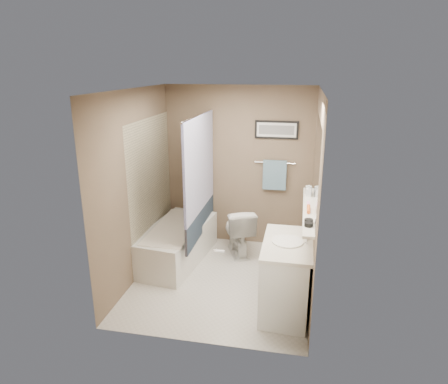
% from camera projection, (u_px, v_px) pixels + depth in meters
% --- Properties ---
extents(ground, '(2.50, 2.50, 0.00)m').
position_uv_depth(ground, '(222.00, 280.00, 5.18)').
color(ground, beige).
rests_on(ground, ground).
extents(ceiling, '(2.20, 2.50, 0.04)m').
position_uv_depth(ceiling, '(221.00, 91.00, 4.46)').
color(ceiling, white).
rests_on(ceiling, wall_back).
extents(wall_back, '(2.20, 0.04, 2.40)m').
position_uv_depth(wall_back, '(238.00, 167.00, 5.97)').
color(wall_back, brown).
rests_on(wall_back, ground).
extents(wall_front, '(2.20, 0.04, 2.40)m').
position_uv_depth(wall_front, '(195.00, 231.00, 3.67)').
color(wall_front, brown).
rests_on(wall_front, ground).
extents(wall_left, '(0.04, 2.50, 2.40)m').
position_uv_depth(wall_left, '(138.00, 187.00, 5.02)').
color(wall_left, brown).
rests_on(wall_left, ground).
extents(wall_right, '(0.04, 2.50, 2.40)m').
position_uv_depth(wall_right, '(313.00, 197.00, 4.62)').
color(wall_right, brown).
rests_on(wall_right, ground).
extents(tile_surround, '(0.02, 1.55, 2.00)m').
position_uv_depth(tile_surround, '(152.00, 190.00, 5.55)').
color(tile_surround, tan).
rests_on(tile_surround, wall_left).
extents(curtain_rod, '(0.02, 1.55, 0.02)m').
position_uv_depth(curtain_rod, '(199.00, 115.00, 5.10)').
color(curtain_rod, silver).
rests_on(curtain_rod, wall_left).
extents(curtain_upper, '(0.03, 1.45, 1.28)m').
position_uv_depth(curtain_upper, '(200.00, 165.00, 5.30)').
color(curtain_upper, silver).
rests_on(curtain_upper, curtain_rod).
extents(curtain_lower, '(0.03, 1.45, 0.36)m').
position_uv_depth(curtain_lower, '(201.00, 222.00, 5.55)').
color(curtain_lower, '#233242').
rests_on(curtain_lower, curtain_rod).
extents(mirror, '(0.02, 1.60, 1.00)m').
position_uv_depth(mirror, '(317.00, 165.00, 4.35)').
color(mirror, silver).
rests_on(mirror, wall_right).
extents(shelf, '(0.12, 1.60, 0.03)m').
position_uv_depth(shelf, '(308.00, 209.00, 4.51)').
color(shelf, silver).
rests_on(shelf, wall_right).
extents(towel_bar, '(0.60, 0.02, 0.02)m').
position_uv_depth(towel_bar, '(275.00, 163.00, 5.82)').
color(towel_bar, silver).
rests_on(towel_bar, wall_back).
extents(towel, '(0.34, 0.05, 0.44)m').
position_uv_depth(towel, '(275.00, 175.00, 5.86)').
color(towel, '#8BB8CB').
rests_on(towel, towel_bar).
extents(art_frame, '(0.62, 0.02, 0.26)m').
position_uv_depth(art_frame, '(277.00, 130.00, 5.69)').
color(art_frame, black).
rests_on(art_frame, wall_back).
extents(art_mat, '(0.56, 0.00, 0.20)m').
position_uv_depth(art_mat, '(276.00, 130.00, 5.68)').
color(art_mat, white).
rests_on(art_mat, art_frame).
extents(art_image, '(0.50, 0.00, 0.13)m').
position_uv_depth(art_image, '(276.00, 130.00, 5.68)').
color(art_image, '#595959').
rests_on(art_image, art_mat).
extents(door, '(0.80, 0.02, 2.00)m').
position_uv_depth(door, '(253.00, 257.00, 3.61)').
color(door, silver).
rests_on(door, wall_front).
extents(door_handle, '(0.10, 0.02, 0.02)m').
position_uv_depth(door_handle, '(219.00, 251.00, 3.73)').
color(door_handle, silver).
rests_on(door_handle, door).
extents(bathtub, '(0.88, 1.58, 0.50)m').
position_uv_depth(bathtub, '(176.00, 243.00, 5.65)').
color(bathtub, silver).
rests_on(bathtub, ground).
extents(tub_rim, '(0.56, 1.36, 0.02)m').
position_uv_depth(tub_rim, '(175.00, 227.00, 5.57)').
color(tub_rim, silver).
rests_on(tub_rim, bathtub).
extents(toilet, '(0.63, 0.80, 0.71)m').
position_uv_depth(toilet, '(238.00, 230.00, 5.83)').
color(toilet, white).
rests_on(toilet, ground).
extents(vanity, '(0.56, 0.93, 0.80)m').
position_uv_depth(vanity, '(287.00, 278.00, 4.43)').
color(vanity, white).
rests_on(vanity, ground).
extents(countertop, '(0.54, 0.96, 0.04)m').
position_uv_depth(countertop, '(288.00, 244.00, 4.30)').
color(countertop, silver).
rests_on(countertop, vanity).
extents(sink_basin, '(0.34, 0.34, 0.01)m').
position_uv_depth(sink_basin, '(288.00, 241.00, 4.29)').
color(sink_basin, white).
rests_on(sink_basin, countertop).
extents(faucet_spout, '(0.02, 0.02, 0.10)m').
position_uv_depth(faucet_spout, '(307.00, 239.00, 4.24)').
color(faucet_spout, silver).
rests_on(faucet_spout, countertop).
extents(faucet_knob, '(0.05, 0.05, 0.05)m').
position_uv_depth(faucet_knob, '(307.00, 237.00, 4.34)').
color(faucet_knob, silver).
rests_on(faucet_knob, countertop).
extents(candle_bowl_near, '(0.09, 0.09, 0.04)m').
position_uv_depth(candle_bowl_near, '(309.00, 224.00, 4.00)').
color(candle_bowl_near, black).
rests_on(candle_bowl_near, shelf).
extents(candle_bowl_far, '(0.09, 0.09, 0.04)m').
position_uv_depth(candle_bowl_far, '(309.00, 221.00, 4.09)').
color(candle_bowl_far, black).
rests_on(candle_bowl_far, shelf).
extents(hair_brush_front, '(0.04, 0.22, 0.04)m').
position_uv_depth(hair_brush_front, '(309.00, 209.00, 4.42)').
color(hair_brush_front, '#D95A1E').
rests_on(hair_brush_front, shelf).
extents(pink_comb, '(0.04, 0.16, 0.01)m').
position_uv_depth(pink_comb, '(308.00, 204.00, 4.65)').
color(pink_comb, '#F596C7').
rests_on(pink_comb, shelf).
extents(glass_jar, '(0.08, 0.08, 0.10)m').
position_uv_depth(glass_jar, '(309.00, 190.00, 5.00)').
color(glass_jar, silver).
rests_on(glass_jar, shelf).
extents(soap_bottle, '(0.07, 0.07, 0.14)m').
position_uv_depth(soap_bottle, '(309.00, 191.00, 4.91)').
color(soap_bottle, '#999999').
rests_on(soap_bottle, shelf).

